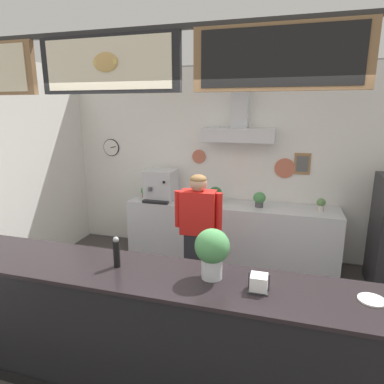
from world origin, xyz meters
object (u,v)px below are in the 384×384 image
(potted_rosemary, at_px, (145,192))
(pepper_grinder, at_px, (116,252))
(napkin_holder, at_px, (259,283))
(potted_oregano, at_px, (215,194))
(espresso_machine, at_px, (161,185))
(potted_thyme, at_px, (321,204))
(basil_vase, at_px, (212,251))
(shop_worker, at_px, (198,235))
(potted_sage, at_px, (259,199))
(condiment_plate, at_px, (372,300))

(potted_rosemary, relative_size, pepper_grinder, 0.70)
(napkin_holder, bearing_deg, potted_oregano, 108.71)
(espresso_machine, xyz_separation_m, potted_thyme, (2.39, 0.03, -0.13))
(espresso_machine, distance_m, basil_vase, 2.91)
(basil_vase, xyz_separation_m, napkin_holder, (0.36, -0.09, -0.16))
(shop_worker, height_order, potted_sage, shop_worker)
(potted_oregano, distance_m, napkin_holder, 2.81)
(potted_thyme, relative_size, napkin_holder, 1.23)
(potted_sage, xyz_separation_m, condiment_plate, (0.98, -2.54, 0.03))
(potted_rosemary, bearing_deg, shop_worker, -45.37)
(potted_thyme, bearing_deg, napkin_holder, -103.00)
(pepper_grinder, height_order, napkin_holder, pepper_grinder)
(shop_worker, height_order, potted_rosemary, shop_worker)
(shop_worker, height_order, basil_vase, shop_worker)
(condiment_plate, height_order, napkin_holder, napkin_holder)
(napkin_holder, bearing_deg, potted_sage, 95.13)
(condiment_plate, bearing_deg, pepper_grinder, -179.19)
(potted_thyme, xyz_separation_m, pepper_grinder, (-1.75, -2.61, 0.17))
(potted_thyme, height_order, potted_rosemary, potted_thyme)
(espresso_machine, bearing_deg, potted_sage, -0.45)
(potted_thyme, distance_m, basil_vase, 2.76)
(potted_sage, bearing_deg, potted_rosemary, 179.00)
(potted_sage, xyz_separation_m, basil_vase, (-0.12, -2.53, 0.23))
(potted_sage, bearing_deg, potted_thyme, 3.00)
(pepper_grinder, bearing_deg, condiment_plate, 0.81)
(condiment_plate, height_order, pepper_grinder, pepper_grinder)
(shop_worker, bearing_deg, potted_sage, -119.74)
(espresso_machine, height_order, potted_thyme, espresso_machine)
(pepper_grinder, bearing_deg, potted_oregano, 84.80)
(potted_rosemary, bearing_deg, potted_thyme, 0.27)
(potted_rosemary, relative_size, basil_vase, 0.47)
(potted_sage, relative_size, potted_rosemary, 1.24)
(espresso_machine, relative_size, napkin_holder, 3.48)
(shop_worker, distance_m, napkin_holder, 1.65)
(potted_sage, relative_size, napkin_holder, 1.52)
(espresso_machine, distance_m, potted_sage, 1.54)
(espresso_machine, relative_size, potted_oregano, 2.06)
(espresso_machine, relative_size, potted_sage, 2.29)
(espresso_machine, height_order, napkin_holder, espresso_machine)
(shop_worker, xyz_separation_m, potted_rosemary, (-1.23, 1.24, 0.15))
(condiment_plate, distance_m, napkin_holder, 0.75)
(espresso_machine, distance_m, napkin_holder, 3.17)
(shop_worker, relative_size, potted_rosemary, 8.73)
(condiment_plate, distance_m, basil_vase, 1.12)
(potted_rosemary, xyz_separation_m, basil_vase, (1.70, -2.56, 0.26))
(espresso_machine, xyz_separation_m, potted_rosemary, (-0.28, 0.02, -0.13))
(shop_worker, height_order, potted_oregano, shop_worker)
(potted_sage, bearing_deg, napkin_holder, -84.87)
(espresso_machine, height_order, potted_sage, espresso_machine)
(basil_vase, height_order, napkin_holder, basil_vase)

